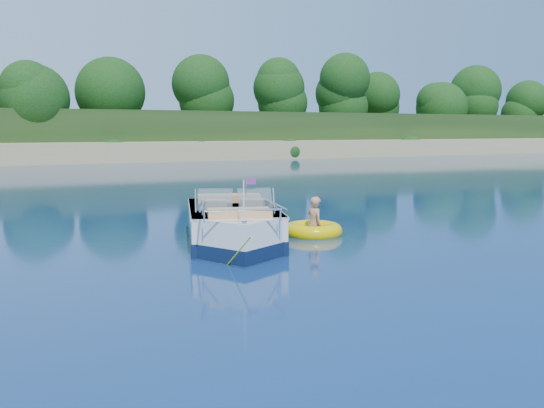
# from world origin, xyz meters

# --- Properties ---
(ground) EXTENTS (160.00, 160.00, 0.00)m
(ground) POSITION_xyz_m (0.00, 0.00, 0.00)
(ground) COLOR #091A44
(ground) RESTS_ON ground
(shoreline) EXTENTS (170.00, 59.00, 6.00)m
(shoreline) POSITION_xyz_m (0.00, 63.77, 0.98)
(shoreline) COLOR tan
(shoreline) RESTS_ON ground
(treeline) EXTENTS (150.00, 7.12, 8.19)m
(treeline) POSITION_xyz_m (0.04, 41.01, 5.55)
(treeline) COLOR black
(treeline) RESTS_ON ground
(motorboat) EXTENTS (2.87, 5.15, 1.77)m
(motorboat) POSITION_xyz_m (-2.52, 1.39, 0.34)
(motorboat) COLOR silver
(motorboat) RESTS_ON ground
(tow_tube) EXTENTS (1.76, 1.76, 0.37)m
(tow_tube) POSITION_xyz_m (-0.37, 1.73, 0.09)
(tow_tube) COLOR #EEC400
(tow_tube) RESTS_ON ground
(boy) EXTENTS (0.42, 0.75, 1.40)m
(boy) POSITION_xyz_m (-0.37, 1.71, 0.00)
(boy) COLOR tan
(boy) RESTS_ON ground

